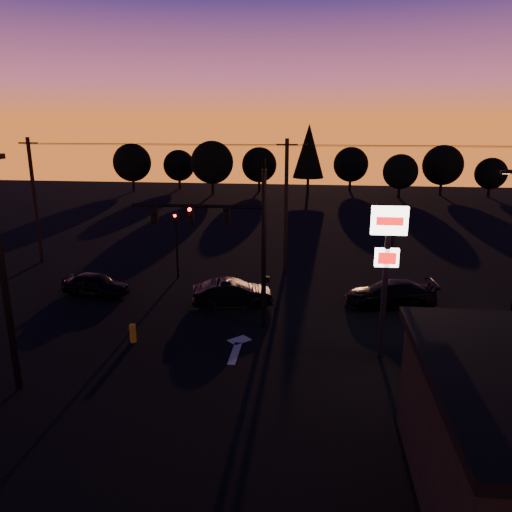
{
  "coord_description": "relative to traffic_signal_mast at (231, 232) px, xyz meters",
  "views": [
    {
      "loc": [
        3.83,
        -19.36,
        10.37
      ],
      "look_at": [
        1.0,
        5.0,
        3.5
      ],
      "focal_mm": 35.0,
      "sensor_mm": 36.0,
      "label": 1
    }
  ],
  "objects": [
    {
      "name": "car_right",
      "position": [
        8.38,
        3.81,
        -4.2
      ],
      "size": [
        5.3,
        2.66,
        1.48
      ],
      "primitive_type": "imported",
      "rotation": [
        0.0,
        0.0,
        -1.45
      ],
      "color": "black",
      "rests_on": "ground"
    },
    {
      "name": "traffic_signal_mast",
      "position": [
        0.0,
        0.0,
        0.0
      ],
      "size": [
        6.79,
        0.52,
        8.58
      ],
      "color": "black",
      "rests_on": "ground"
    },
    {
      "name": "parking_lot_light",
      "position": [
        -7.4,
        -6.99,
        0.33
      ],
      "size": [
        1.25,
        0.3,
        9.14
      ],
      "color": "black",
      "rests_on": "ground"
    },
    {
      "name": "tree_6",
      "position": [
        15.1,
        44.01,
        -1.5
      ],
      "size": [
        4.54,
        4.54,
        5.71
      ],
      "color": "black",
      "rests_on": "ground"
    },
    {
      "name": "utility_pole_1",
      "position": [
        2.1,
        10.01,
        -0.34
      ],
      "size": [
        1.4,
        0.26,
        9.0
      ],
      "color": "black",
      "rests_on": "ground"
    },
    {
      "name": "bollard",
      "position": [
        -4.41,
        -2.37,
        -4.49
      ],
      "size": [
        0.3,
        0.3,
        0.89
      ],
      "primitive_type": "cylinder",
      "color": "gold",
      "rests_on": "ground"
    },
    {
      "name": "tree_5",
      "position": [
        9.1,
        50.01,
        -1.19
      ],
      "size": [
        4.95,
        4.95,
        6.22
      ],
      "color": "black",
      "rests_on": "ground"
    },
    {
      "name": "tree_8",
      "position": [
        27.1,
        46.01,
        -1.82
      ],
      "size": [
        4.12,
        4.12,
        5.19
      ],
      "color": "black",
      "rests_on": "ground"
    },
    {
      "name": "suv_parked",
      "position": [
        9.62,
        -7.01,
        -4.29
      ],
      "size": [
        2.75,
        4.88,
        1.29
      ],
      "primitive_type": "imported",
      "rotation": [
        0.0,
        0.0,
        0.14
      ],
      "color": "black",
      "rests_on": "ground"
    },
    {
      "name": "ground",
      "position": [
        0.1,
        -3.99,
        -4.94
      ],
      "size": [
        120.0,
        120.0,
        0.0
      ],
      "primitive_type": "plane",
      "color": "black",
      "rests_on": "ground"
    },
    {
      "name": "lane_arrow",
      "position": [
        0.6,
        -2.33,
        -4.93
      ],
      "size": [
        1.2,
        3.1,
        0.01
      ],
      "color": "beige",
      "rests_on": "ground"
    },
    {
      "name": "car_left",
      "position": [
        -8.89,
        3.61,
        -4.25
      ],
      "size": [
        4.29,
        2.36,
        1.38
      ],
      "primitive_type": "imported",
      "rotation": [
        0.0,
        0.0,
        1.38
      ],
      "color": "black",
      "rests_on": "ground"
    },
    {
      "name": "tree_3",
      "position": [
        -3.9,
        48.01,
        -1.19
      ],
      "size": [
        4.95,
        4.95,
        6.22
      ],
      "color": "black",
      "rests_on": "ground"
    },
    {
      "name": "tree_0",
      "position": [
        -21.9,
        46.01,
        -0.88
      ],
      "size": [
        5.36,
        5.36,
        6.74
      ],
      "color": "black",
      "rests_on": "ground"
    },
    {
      "name": "tree_2",
      "position": [
        -9.9,
        44.01,
        -0.57
      ],
      "size": [
        5.77,
        5.78,
        7.26
      ],
      "color": "black",
      "rests_on": "ground"
    },
    {
      "name": "tree_4",
      "position": [
        3.1,
        45.01,
        0.99
      ],
      "size": [
        4.18,
        4.18,
        9.5
      ],
      "color": "black",
      "rests_on": "ground"
    },
    {
      "name": "car_mid",
      "position": [
        -0.46,
        2.89,
        -4.2
      ],
      "size": [
        4.73,
        2.53,
        1.48
      ],
      "primitive_type": "imported",
      "rotation": [
        0.0,
        0.0,
        1.8
      ],
      "color": "black",
      "rests_on": "ground"
    },
    {
      "name": "utility_pole_0",
      "position": [
        -15.9,
        10.01,
        -0.34
      ],
      "size": [
        1.4,
        0.26,
        9.0
      ],
      "color": "black",
      "rests_on": "ground"
    },
    {
      "name": "tree_7",
      "position": [
        21.1,
        47.01,
        -0.88
      ],
      "size": [
        5.36,
        5.36,
        6.74
      ],
      "color": "black",
      "rests_on": "ground"
    },
    {
      "name": "pylon_sign",
      "position": [
        7.1,
        -2.49,
        -0.02
      ],
      "size": [
        1.5,
        0.28,
        6.8
      ],
      "color": "black",
      "rests_on": "ground"
    },
    {
      "name": "tree_1",
      "position": [
        -15.9,
        49.01,
        -1.5
      ],
      "size": [
        4.54,
        4.54,
        5.71
      ],
      "color": "black",
      "rests_on": "ground"
    },
    {
      "name": "secondary_signal",
      "position": [
        -4.9,
        7.49,
        -2.07
      ],
      "size": [
        0.3,
        0.31,
        4.35
      ],
      "color": "black",
      "rests_on": "ground"
    },
    {
      "name": "power_wires",
      "position": [
        2.1,
        10.01,
        3.63
      ],
      "size": [
        36.0,
        1.22,
        0.07
      ],
      "color": "black",
      "rests_on": "ground"
    }
  ]
}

